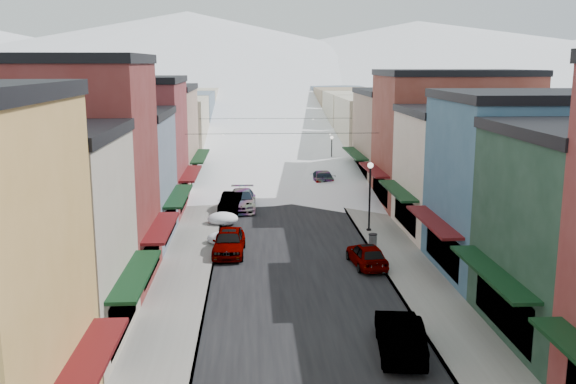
{
  "coord_description": "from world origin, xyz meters",
  "views": [
    {
      "loc": [
        -2.62,
        -13.82,
        12.02
      ],
      "look_at": [
        0.0,
        32.32,
        2.72
      ],
      "focal_mm": 40.0,
      "sensor_mm": 36.0,
      "label": 1
    }
  ],
  "objects": [
    {
      "name": "bldg_r_brick_far",
      "position": [
        14.19,
        39.0,
        5.76
      ],
      "size": [
        13.3,
        9.2,
        11.5
      ],
      "color": "maroon",
      "rests_on": "ground"
    },
    {
      "name": "overhead_cables",
      "position": [
        0.0,
        47.5,
        6.2
      ],
      "size": [
        16.4,
        15.04,
        0.04
      ],
      "color": "black",
      "rests_on": "ground"
    },
    {
      "name": "car_lane_white",
      "position": [
        1.57,
        63.37,
        0.75
      ],
      "size": [
        3.16,
        5.66,
        1.5
      ],
      "primitive_type": "imported",
      "rotation": [
        0.0,
        0.0,
        3.01
      ],
      "color": "silver",
      "rests_on": "ground"
    },
    {
      "name": "sidewalk_right",
      "position": [
        6.6,
        60.0,
        0.07
      ],
      "size": [
        3.2,
        160.0,
        0.15
      ],
      "primitive_type": "cube",
      "color": "gray",
      "rests_on": "ground"
    },
    {
      "name": "streetlamp_near",
      "position": [
        5.77,
        30.69,
        3.28
      ],
      "size": [
        0.41,
        0.41,
        4.96
      ],
      "color": "black",
      "rests_on": "sidewalk_right"
    },
    {
      "name": "bldg_l_tan",
      "position": [
        -13.19,
        48.0,
        5.01
      ],
      "size": [
        11.3,
        11.2,
        10.0
      ],
      "color": "#A3816B",
      "rests_on": "ground"
    },
    {
      "name": "bldg_r_blue",
      "position": [
        13.19,
        21.0,
        5.26
      ],
      "size": [
        11.3,
        9.2,
        10.5
      ],
      "color": "#335A75",
      "rests_on": "ground"
    },
    {
      "name": "bldg_r_cream",
      "position": [
        13.69,
        30.0,
        4.51
      ],
      "size": [
        12.3,
        9.2,
        9.0
      ],
      "color": "beige",
      "rests_on": "ground"
    },
    {
      "name": "bldg_l_brick_far",
      "position": [
        -14.19,
        38.0,
        5.51
      ],
      "size": [
        13.3,
        9.2,
        11.0
      ],
      "color": "maroon",
      "rests_on": "ground"
    },
    {
      "name": "car_gray_suv",
      "position": [
        4.21,
        22.85,
        0.73
      ],
      "size": [
        2.19,
        4.46,
        1.46
      ],
      "primitive_type": "imported",
      "rotation": [
        0.0,
        0.0,
        3.25
      ],
      "color": "#96989F",
      "rests_on": "ground"
    },
    {
      "name": "curb_left",
      "position": [
        -5.05,
        60.0,
        0.07
      ],
      "size": [
        0.1,
        160.0,
        0.15
      ],
      "primitive_type": "cube",
      "color": "slate",
      "rests_on": "ground"
    },
    {
      "name": "trash_can",
      "position": [
        5.2,
        26.18,
        0.64
      ],
      "size": [
        0.56,
        0.56,
        0.96
      ],
      "color": "slate",
      "rests_on": "sidewalk_right"
    },
    {
      "name": "snow_pile_far",
      "position": [
        -4.86,
        33.52,
        0.47
      ],
      "size": [
        2.32,
        2.63,
        0.98
      ],
      "color": "white",
      "rests_on": "ground"
    },
    {
      "name": "mountain_ridge",
      "position": [
        -19.47,
        277.18,
        14.36
      ],
      "size": [
        670.0,
        340.0,
        34.0
      ],
      "color": "silver",
      "rests_on": "ground"
    },
    {
      "name": "car_black_sedan",
      "position": [
        4.3,
        48.53,
        0.8
      ],
      "size": [
        2.33,
        5.56,
        1.6
      ],
      "primitive_type": "imported",
      "rotation": [
        0.0,
        0.0,
        3.16
      ],
      "color": "black",
      "rests_on": "ground"
    },
    {
      "name": "bldg_l_brick_near",
      "position": [
        -13.69,
        20.5,
        6.26
      ],
      "size": [
        12.3,
        8.2,
        12.5
      ],
      "color": "maroon",
      "rests_on": "ground"
    },
    {
      "name": "snow_pile_mid",
      "position": [
        -4.66,
        28.17,
        0.42
      ],
      "size": [
        2.07,
        2.47,
        0.88
      ],
      "color": "white",
      "rests_on": "ground"
    },
    {
      "name": "streetlamp_far",
      "position": [
        6.04,
        55.0,
        2.76
      ],
      "size": [
        0.34,
        0.34,
        4.14
      ],
      "color": "black",
      "rests_on": "sidewalk_right"
    },
    {
      "name": "curb_right",
      "position": [
        5.05,
        60.0,
        0.07
      ],
      "size": [
        0.1,
        160.0,
        0.15
      ],
      "primitive_type": "cube",
      "color": "slate",
      "rests_on": "ground"
    },
    {
      "name": "car_silver_sedan",
      "position": [
        -4.14,
        25.81,
        0.84
      ],
      "size": [
        2.14,
        4.97,
        1.67
      ],
      "primitive_type": "imported",
      "rotation": [
        0.0,
        0.0,
        -0.03
      ],
      "color": "gray",
      "rests_on": "ground"
    },
    {
      "name": "distant_blocks",
      "position": [
        0.0,
        83.0,
        4.0
      ],
      "size": [
        34.0,
        55.0,
        8.0
      ],
      "color": "gray",
      "rests_on": "ground"
    },
    {
      "name": "car_lane_silver",
      "position": [
        -1.67,
        62.69,
        0.77
      ],
      "size": [
        1.84,
        4.52,
        1.54
      ],
      "primitive_type": "imported",
      "rotation": [
        0.0,
        0.0,
        0.01
      ],
      "color": "#94969C",
      "rests_on": "ground"
    },
    {
      "name": "car_green_sedan",
      "position": [
        3.5,
        11.1,
        0.83
      ],
      "size": [
        2.32,
        5.2,
        1.66
      ],
      "primitive_type": "imported",
      "rotation": [
        0.0,
        0.0,
        3.03
      ],
      "color": "black",
      "rests_on": "ground"
    },
    {
      "name": "car_silver_wagon",
      "position": [
        -3.5,
        38.57,
        0.82
      ],
      "size": [
        2.33,
        5.68,
        1.64
      ],
      "primitive_type": "imported",
      "rotation": [
        0.0,
        0.0,
        -0.01
      ],
      "color": "gray",
      "rests_on": "ground"
    },
    {
      "name": "sidewalk_left",
      "position": [
        -6.6,
        60.0,
        0.07
      ],
      "size": [
        3.2,
        160.0,
        0.15
      ],
      "primitive_type": "cube",
      "color": "gray",
      "rests_on": "ground"
    },
    {
      "name": "road",
      "position": [
        0.0,
        60.0,
        0.01
      ],
      "size": [
        10.0,
        160.0,
        0.01
      ],
      "primitive_type": "cube",
      "color": "black",
      "rests_on": "ground"
    },
    {
      "name": "bldg_l_grayblue",
      "position": [
        -13.19,
        29.0,
        4.51
      ],
      "size": [
        11.3,
        9.2,
        9.0
      ],
      "color": "slate",
      "rests_on": "ground"
    },
    {
      "name": "bldg_r_tan",
      "position": [
        13.19,
        49.0,
        4.76
      ],
      "size": [
        11.3,
        11.2,
        9.5
      ],
      "color": "#8A6E5B",
      "rests_on": "ground"
    },
    {
      "name": "car_dark_hatch",
      "position": [
        -4.3,
        37.88,
        0.78
      ],
      "size": [
        2.26,
        4.9,
        1.56
      ],
      "primitive_type": "imported",
      "rotation": [
        0.0,
        0.0,
        -0.13
      ],
      "color": "black",
      "rests_on": "ground"
    }
  ]
}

